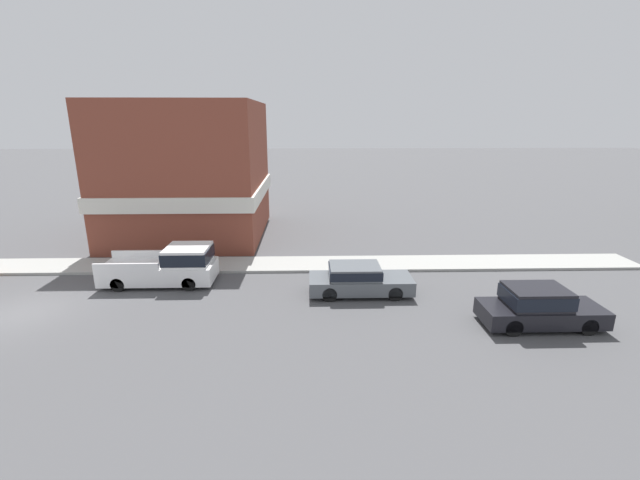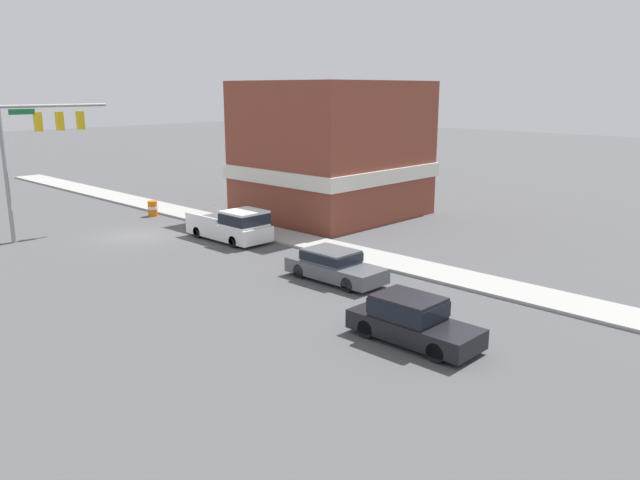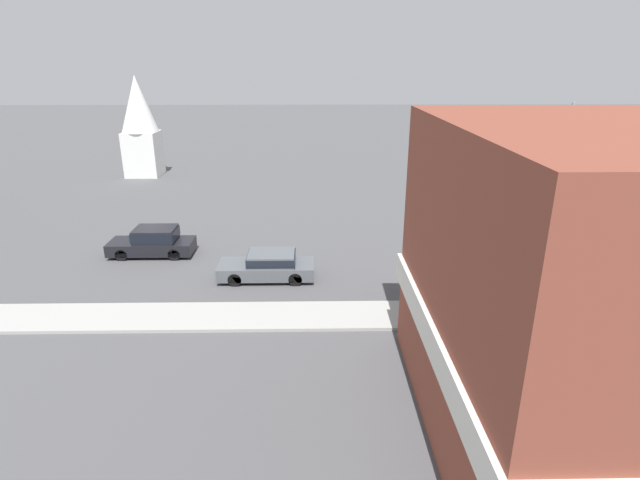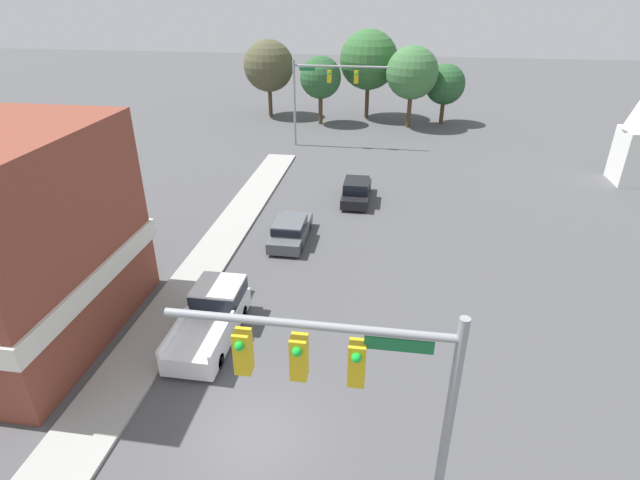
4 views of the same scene
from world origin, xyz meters
name	(u,v)px [view 4 (image 4 of 4)]	position (x,y,z in m)	size (l,w,h in m)	color
ground_plane	(255,434)	(0.00, 0.00, 0.00)	(200.00, 200.00, 0.00)	#4C4C4F
sidewalk_curb	(99,414)	(-5.70, 0.00, 0.07)	(2.40, 60.00, 0.14)	#9E9E99
near_signal_assembly	(358,392)	(3.57, -3.45, 5.79)	(6.21, 0.49, 7.94)	gray
far_signal_assembly	(322,84)	(-2.67, 33.55, 5.60)	(8.41, 0.49, 7.67)	gray
car_lead	(290,230)	(-1.69, 14.19, 0.73)	(1.86, 4.70, 1.39)	black
car_oncoming	(356,190)	(1.63, 20.81, 0.82)	(1.81, 4.59, 1.59)	black
pickup_truck_parked	(213,315)	(-3.23, 5.17, 0.92)	(2.13, 5.32, 1.87)	black
backdrop_tree_left_far	(269,66)	(-10.24, 44.53, 5.48)	(5.51, 5.51, 8.25)	#4C3823
backdrop_tree_left_mid	(321,78)	(-4.04, 41.76, 4.82)	(4.31, 4.31, 7.00)	#4C3823
backdrop_tree_center	(369,60)	(0.67, 45.34, 6.21)	(6.27, 6.27, 9.36)	#4C3823
backdrop_tree_right_mid	(412,73)	(5.32, 41.72, 5.53)	(5.25, 5.25, 8.17)	#4C3823
backdrop_tree_right_far	(445,84)	(8.88, 43.95, 4.10)	(4.18, 4.18, 6.21)	#4C3823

